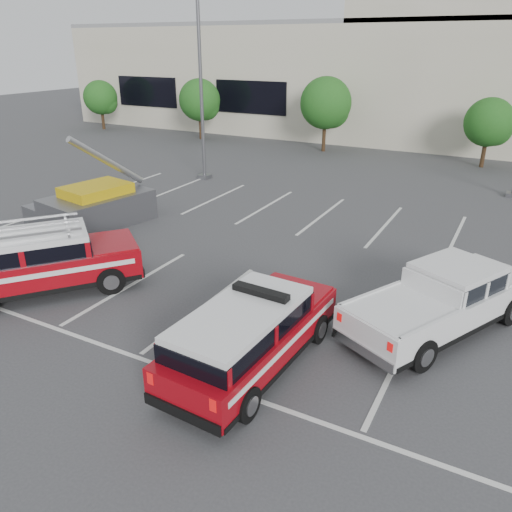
% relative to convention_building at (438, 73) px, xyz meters
% --- Properties ---
extents(ground, '(120.00, 120.00, 0.00)m').
position_rel_convention_building_xyz_m(ground, '(-0.18, -31.86, -4.72)').
color(ground, '#3C3C3F').
rests_on(ground, ground).
extents(stall_markings, '(23.00, 15.00, 0.01)m').
position_rel_convention_building_xyz_m(stall_markings, '(-0.18, -27.36, -4.71)').
color(stall_markings, silver).
rests_on(stall_markings, ground).
extents(convention_building, '(60.00, 16.99, 13.20)m').
position_rel_convention_building_xyz_m(convention_building, '(0.00, 0.00, 0.00)').
color(convention_building, beige).
rests_on(convention_building, ground).
extents(tree_far_left, '(2.77, 2.77, 3.99)m').
position_rel_convention_building_xyz_m(tree_far_left, '(-25.09, -9.82, -2.22)').
color(tree_far_left, '#3F2B19').
rests_on(tree_far_left, ground).
extents(tree_left, '(3.07, 3.07, 4.42)m').
position_rel_convention_building_xyz_m(tree_left, '(-15.09, -9.82, -1.95)').
color(tree_left, '#3F2B19').
rests_on(tree_left, ground).
extents(tree_mid_left, '(3.37, 3.37, 4.85)m').
position_rel_convention_building_xyz_m(tree_mid_left, '(-5.09, -9.82, -1.68)').
color(tree_mid_left, '#3F2B19').
rests_on(tree_mid_left, ground).
extents(tree_mid_right, '(2.77, 2.77, 3.99)m').
position_rel_convention_building_xyz_m(tree_mid_right, '(4.91, -9.82, -2.22)').
color(tree_mid_right, '#3F2B19').
rests_on(tree_mid_right, ground).
extents(light_pole_left, '(0.90, 0.60, 10.24)m').
position_rel_convention_building_xyz_m(light_pole_left, '(-8.18, -19.86, 0.47)').
color(light_pole_left, '#59595E').
rests_on(light_pole_left, ground).
extents(fire_chief_suv, '(2.11, 5.14, 1.78)m').
position_rel_convention_building_xyz_m(fire_chief_suv, '(2.33, -33.74, -3.99)').
color(fire_chief_suv, maroon).
rests_on(fire_chief_suv, ground).
extents(white_pickup, '(4.18, 5.78, 1.69)m').
position_rel_convention_building_xyz_m(white_pickup, '(5.79, -30.04, -4.05)').
color(white_pickup, silver).
rests_on(white_pickup, ground).
extents(ladder_suv, '(4.88, 5.38, 2.07)m').
position_rel_convention_building_xyz_m(ladder_suv, '(-4.88, -33.32, -3.89)').
color(ladder_suv, maroon).
rests_on(ladder_suv, ground).
extents(utility_rig, '(4.27, 4.48, 3.64)m').
position_rel_convention_building_xyz_m(utility_rig, '(-7.93, -28.17, -3.99)').
color(utility_rig, '#59595E').
rests_on(utility_rig, ground).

